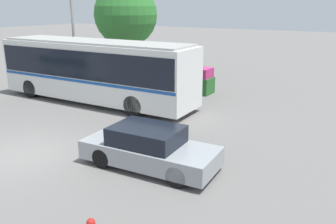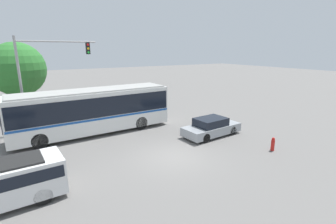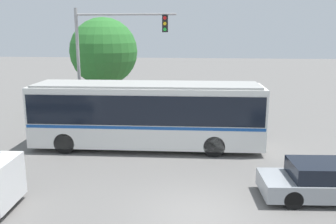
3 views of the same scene
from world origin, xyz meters
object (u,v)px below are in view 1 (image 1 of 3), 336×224
at_px(traffic_light_pole, 88,12).
at_px(city_bus, 95,68).
at_px(street_tree_left, 126,15).
at_px(sedan_foreground, 149,148).

bearing_deg(traffic_light_pole, city_bus, -43.48).
bearing_deg(city_bus, street_tree_left, -63.80).
bearing_deg(traffic_light_pole, sedan_foreground, -38.22).
bearing_deg(city_bus, sedan_foreground, 142.40).
height_order(city_bus, sedan_foreground, city_bus).
distance_m(sedan_foreground, street_tree_left, 17.80).
xyz_separation_m(city_bus, traffic_light_pole, (-2.89, 2.74, 2.76)).
distance_m(city_bus, traffic_light_pole, 4.84).
height_order(city_bus, traffic_light_pole, traffic_light_pole).
relative_size(sedan_foreground, street_tree_left, 0.67).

